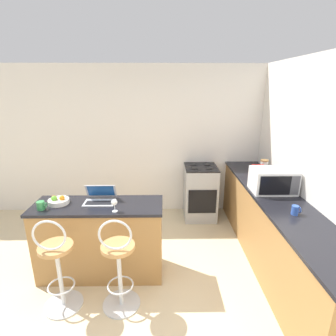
% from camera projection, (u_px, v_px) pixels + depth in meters
% --- Properties ---
extents(wall_back, '(12.00, 0.06, 2.60)m').
position_uv_depth(wall_back, '(145.00, 142.00, 4.64)').
color(wall_back, silver).
rests_on(wall_back, ground_plane).
extents(breakfast_bar, '(1.50, 0.53, 0.94)m').
position_uv_depth(breakfast_bar, '(101.00, 239.00, 3.17)').
color(breakfast_bar, '#9E703D').
rests_on(breakfast_bar, ground_plane).
extents(counter_right, '(0.60, 3.21, 0.94)m').
position_uv_depth(counter_right, '(274.00, 231.00, 3.36)').
color(counter_right, '#9E703D').
rests_on(counter_right, ground_plane).
extents(bar_stool_near, '(0.40, 0.40, 1.07)m').
position_uv_depth(bar_stool_near, '(58.00, 266.00, 2.64)').
color(bar_stool_near, silver).
rests_on(bar_stool_near, ground_plane).
extents(bar_stool_far, '(0.40, 0.40, 1.07)m').
position_uv_depth(bar_stool_far, '(119.00, 265.00, 2.65)').
color(bar_stool_far, silver).
rests_on(bar_stool_far, ground_plane).
extents(laptop, '(0.36, 0.27, 0.20)m').
position_uv_depth(laptop, '(100.00, 197.00, 3.10)').
color(laptop, '#B7BABF').
rests_on(laptop, breakfast_bar).
extents(microwave, '(0.54, 0.37, 0.30)m').
position_uv_depth(microwave, '(273.00, 181.00, 3.36)').
color(microwave, white).
rests_on(microwave, counter_right).
extents(toaster, '(0.20, 0.26, 0.18)m').
position_uv_depth(toaster, '(260.00, 172.00, 3.87)').
color(toaster, red).
rests_on(toaster, counter_right).
extents(stove_range, '(0.54, 0.58, 0.94)m').
position_uv_depth(stove_range, '(200.00, 192.00, 4.58)').
color(stove_range, '#9EA3A8').
rests_on(stove_range, ground_plane).
extents(mug_blue, '(0.09, 0.07, 0.10)m').
position_uv_depth(mug_blue, '(295.00, 210.00, 2.78)').
color(mug_blue, '#2D51AD').
rests_on(mug_blue, counter_right).
extents(storage_jar, '(0.12, 0.12, 0.21)m').
position_uv_depth(storage_jar, '(264.00, 166.00, 4.10)').
color(storage_jar, silver).
rests_on(storage_jar, counter_right).
extents(wine_glass_short, '(0.07, 0.07, 0.14)m').
position_uv_depth(wine_glass_short, '(114.00, 203.00, 2.83)').
color(wine_glass_short, silver).
rests_on(wine_glass_short, breakfast_bar).
extents(mug_green, '(0.10, 0.09, 0.09)m').
position_uv_depth(mug_green, '(41.00, 205.00, 2.89)').
color(mug_green, '#338447').
rests_on(mug_green, breakfast_bar).
extents(fruit_bowl, '(0.23, 0.23, 0.11)m').
position_uv_depth(fruit_bowl, '(58.00, 201.00, 3.04)').
color(fruit_bowl, silver).
rests_on(fruit_bowl, breakfast_bar).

